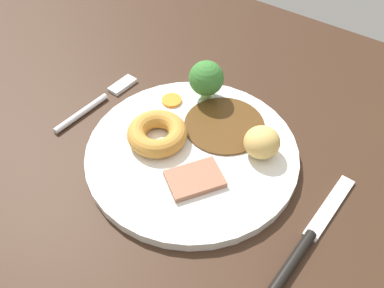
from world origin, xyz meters
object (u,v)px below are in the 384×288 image
carrot_coin_front (172,100)px  broccoli_floret (206,79)px  knife (307,240)px  dinner_plate (192,153)px  fork (99,101)px  meat_slice_main (195,179)px  yorkshire_pudding (157,134)px  roast_potato_left (262,142)px

carrot_coin_front → broccoli_floret: 5.93cm
carrot_coin_front → knife: bearing=-19.0°
dinner_plate → fork: size_ratio=1.79×
meat_slice_main → yorkshire_pudding: size_ratio=0.83×
fork → carrot_coin_front: bearing=-58.0°
broccoli_floret → knife: bearing=-29.5°
carrot_coin_front → fork: 10.97cm
dinner_plate → knife: bearing=-9.3°
meat_slice_main → broccoli_floret: size_ratio=1.11×
roast_potato_left → carrot_coin_front: (-15.17, 1.33, -1.80)cm
yorkshire_pudding → knife: size_ratio=0.42×
yorkshire_pudding → broccoli_floret: broccoli_floret is taller
dinner_plate → fork: dinner_plate is taller
yorkshire_pudding → broccoli_floret: bearing=88.2°
yorkshire_pudding → fork: yorkshire_pudding is taller
meat_slice_main → yorkshire_pudding: yorkshire_pudding is taller
roast_potato_left → knife: bearing=-36.0°
dinner_plate → roast_potato_left: roast_potato_left is taller
dinner_plate → roast_potato_left: (7.45, 4.51, 2.71)cm
fork → roast_potato_left: bearing=-77.8°
dinner_plate → meat_slice_main: (3.23, -3.98, 1.10)cm
dinner_plate → knife: 17.85cm
roast_potato_left → fork: roast_potato_left is taller
dinner_plate → broccoli_floret: size_ratio=4.65×
fork → broccoli_floret: bearing=-52.3°
dinner_plate → broccoli_floret: broccoli_floret is taller
meat_slice_main → fork: 21.06cm
meat_slice_main → knife: bearing=4.4°
dinner_plate → roast_potato_left: 9.12cm
meat_slice_main → fork: bearing=167.4°
roast_potato_left → fork: bearing=-171.0°
broccoli_floret → carrot_coin_front: bearing=-133.1°
yorkshire_pudding → roast_potato_left: 13.43cm
yorkshire_pudding → fork: 12.98cm
roast_potato_left → meat_slice_main: bearing=-116.4°
broccoli_floret → fork: broccoli_floret is taller
meat_slice_main → yorkshire_pudding: (-7.87, 2.68, 0.82)cm
carrot_coin_front → fork: (-9.56, -5.23, -1.22)cm
carrot_coin_front → fork: carrot_coin_front is taller
knife → broccoli_floret: bearing=63.5°
roast_potato_left → broccoli_floret: 12.83cm
yorkshire_pudding → carrot_coin_front: size_ratio=2.74×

